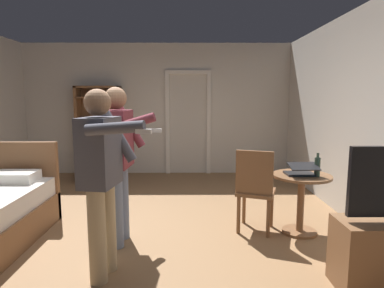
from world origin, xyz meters
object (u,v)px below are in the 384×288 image
Objects in this scene: side_table at (301,194)px; laptop at (301,171)px; wooden_chair at (255,187)px; bottle_on_table at (317,166)px; person_blue_shirt at (102,172)px; person_striped_shirt at (118,155)px; bookshelf at (100,128)px; suitcase_dark at (97,172)px.

laptop is at bearing -123.73° from side_table.
wooden_chair is (-0.50, 0.06, -0.21)m from laptop.
bottle_on_table is 2.35m from person_blue_shirt.
person_striped_shirt reaches higher than side_table.
bookshelf reaches higher than laptop.
side_table is at bearing -27.43° from suitcase_dark.
side_table is 2.62× the size of bottle_on_table.
bottle_on_table is at bearing -43.12° from bookshelf.
person_blue_shirt reaches higher than wooden_chair.
bottle_on_table is at bearing 21.23° from person_blue_shirt.
person_striped_shirt is 2.82m from suitcase_dark.
bottle_on_table reaches higher than laptop.
laptop is 0.18m from bottle_on_table.
bottle_on_table is 0.16× the size of person_blue_shirt.
bottle_on_table is (0.14, -0.08, 0.34)m from side_table.
person_blue_shirt is 0.69m from person_striped_shirt.
side_table is at bearing 24.42° from person_blue_shirt.
bookshelf is at bearing 108.38° from person_striped_shirt.
person_striped_shirt is (-2.02, -0.20, 0.22)m from laptop.
bookshelf is 3.95m from wooden_chair.
laptop is 3.83m from suitcase_dark.
person_striped_shirt is 2.64× the size of suitcase_dark.
wooden_chair is at bearing 171.56° from bottle_on_table.
wooden_chair is (-0.53, 0.02, 0.07)m from side_table.
person_blue_shirt is (-2.05, -0.93, 0.47)m from side_table.
bookshelf is 2.83× the size of suitcase_dark.
person_striped_shirt is at bearing -173.30° from side_table.
suitcase_dark is (-3.02, 2.30, -0.25)m from side_table.
person_striped_shirt is (-2.05, -0.24, 0.50)m from side_table.
suitcase_dark is at bearing -81.41° from bookshelf.
suitcase_dark is (-2.99, 2.34, -0.53)m from laptop.
suitcase_dark is at bearing 137.50° from wooden_chair.
person_striped_shirt is at bearing -174.42° from laptop.
bookshelf is 4.32m from laptop.
bottle_on_table is 0.27× the size of wooden_chair.
wooden_chair reaches higher than side_table.
bottle_on_table reaches higher than side_table.
bookshelf is at bearing 135.71° from laptop.
side_table reaches higher than suitcase_dark.
wooden_chair is 1.83m from person_blue_shirt.
bookshelf is at bearing 105.34° from person_blue_shirt.
wooden_chair reaches higher than bottle_on_table.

